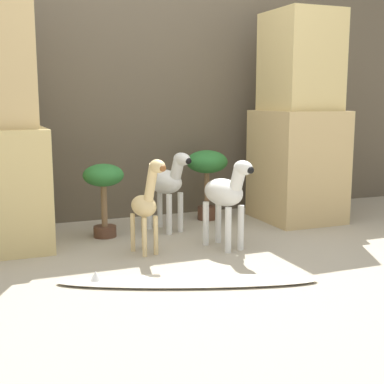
{
  "coord_description": "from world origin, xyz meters",
  "views": [
    {
      "loc": [
        -1.24,
        -2.85,
        0.96
      ],
      "look_at": [
        0.11,
        0.52,
        0.33
      ],
      "focal_mm": 50.0,
      "sensor_mm": 36.0,
      "label": 1
    }
  ],
  "objects_px": {
    "potted_palm_back": "(104,184)",
    "potted_palm_front": "(207,168)",
    "zebra_right": "(226,194)",
    "surfboard": "(185,281)",
    "zebra_left": "(167,183)",
    "giraffe_figurine": "(147,202)"
  },
  "relations": [
    {
      "from": "potted_palm_back",
      "to": "zebra_right",
      "type": "bearing_deg",
      "value": -41.15
    },
    {
      "from": "potted_palm_back",
      "to": "surfboard",
      "type": "height_order",
      "value": "potted_palm_back"
    },
    {
      "from": "potted_palm_back",
      "to": "surfboard",
      "type": "distance_m",
      "value": 1.19
    },
    {
      "from": "zebra_right",
      "to": "zebra_left",
      "type": "bearing_deg",
      "value": 109.32
    },
    {
      "from": "giraffe_figurine",
      "to": "surfboard",
      "type": "relative_size",
      "value": 0.45
    },
    {
      "from": "giraffe_figurine",
      "to": "potted_palm_front",
      "type": "xyz_separation_m",
      "value": [
        0.74,
        0.76,
        0.09
      ]
    },
    {
      "from": "potted_palm_back",
      "to": "potted_palm_front",
      "type": "bearing_deg",
      "value": 15.14
    },
    {
      "from": "zebra_left",
      "to": "giraffe_figurine",
      "type": "bearing_deg",
      "value": -120.99
    },
    {
      "from": "zebra_right",
      "to": "giraffe_figurine",
      "type": "height_order",
      "value": "giraffe_figurine"
    },
    {
      "from": "zebra_left",
      "to": "giraffe_figurine",
      "type": "relative_size",
      "value": 0.97
    },
    {
      "from": "zebra_right",
      "to": "potted_palm_front",
      "type": "xyz_separation_m",
      "value": [
        0.22,
        0.82,
        0.06
      ]
    },
    {
      "from": "zebra_left",
      "to": "giraffe_figurine",
      "type": "height_order",
      "value": "giraffe_figurine"
    },
    {
      "from": "zebra_right",
      "to": "potted_palm_back",
      "type": "distance_m",
      "value": 0.89
    },
    {
      "from": "zebra_left",
      "to": "potted_palm_front",
      "type": "xyz_separation_m",
      "value": [
        0.42,
        0.24,
        0.06
      ]
    },
    {
      "from": "potted_palm_front",
      "to": "potted_palm_back",
      "type": "bearing_deg",
      "value": -164.86
    },
    {
      "from": "zebra_left",
      "to": "potted_palm_back",
      "type": "distance_m",
      "value": 0.46
    },
    {
      "from": "zebra_left",
      "to": "surfboard",
      "type": "xyz_separation_m",
      "value": [
        -0.28,
        -1.12,
        -0.35
      ]
    },
    {
      "from": "zebra_left",
      "to": "surfboard",
      "type": "bearing_deg",
      "value": -104.31
    },
    {
      "from": "potted_palm_front",
      "to": "potted_palm_back",
      "type": "distance_m",
      "value": 0.92
    },
    {
      "from": "giraffe_figurine",
      "to": "potted_palm_front",
      "type": "relative_size",
      "value": 1.09
    },
    {
      "from": "zebra_right",
      "to": "potted_palm_front",
      "type": "distance_m",
      "value": 0.85
    },
    {
      "from": "giraffe_figurine",
      "to": "potted_palm_back",
      "type": "xyz_separation_m",
      "value": [
        -0.15,
        0.52,
        0.04
      ]
    }
  ]
}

